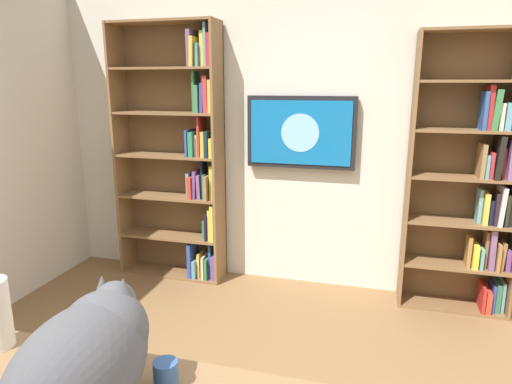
{
  "coord_description": "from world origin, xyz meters",
  "views": [
    {
      "loc": [
        -0.55,
        1.49,
        1.73
      ],
      "look_at": [
        0.12,
        -1.0,
        1.1
      ],
      "focal_mm": 31.34,
      "sensor_mm": 36.0,
      "label": 1
    }
  ],
  "objects_px": {
    "coffee_mug": "(166,375)",
    "bookshelf_left": "(477,179)",
    "cat": "(88,357)",
    "bookshelf_right": "(182,158)",
    "wall_mounted_tv": "(301,132)"
  },
  "relations": [
    {
      "from": "wall_mounted_tv",
      "to": "coffee_mug",
      "type": "bearing_deg",
      "value": 89.94
    },
    {
      "from": "wall_mounted_tv",
      "to": "bookshelf_left",
      "type": "bearing_deg",
      "value": 176.31
    },
    {
      "from": "bookshelf_left",
      "to": "cat",
      "type": "distance_m",
      "value": 2.99
    },
    {
      "from": "bookshelf_right",
      "to": "wall_mounted_tv",
      "type": "height_order",
      "value": "bookshelf_right"
    },
    {
      "from": "wall_mounted_tv",
      "to": "cat",
      "type": "bearing_deg",
      "value": 86.5
    },
    {
      "from": "cat",
      "to": "bookshelf_left",
      "type": "bearing_deg",
      "value": -120.31
    },
    {
      "from": "wall_mounted_tv",
      "to": "cat",
      "type": "height_order",
      "value": "wall_mounted_tv"
    },
    {
      "from": "bookshelf_right",
      "to": "coffee_mug",
      "type": "height_order",
      "value": "bookshelf_right"
    },
    {
      "from": "wall_mounted_tv",
      "to": "cat",
      "type": "distance_m",
      "value": 2.7
    },
    {
      "from": "bookshelf_left",
      "to": "cat",
      "type": "relative_size",
      "value": 3.15
    },
    {
      "from": "wall_mounted_tv",
      "to": "bookshelf_right",
      "type": "bearing_deg",
      "value": 4.56
    },
    {
      "from": "bookshelf_left",
      "to": "coffee_mug",
      "type": "height_order",
      "value": "bookshelf_left"
    },
    {
      "from": "bookshelf_left",
      "to": "cat",
      "type": "xyz_separation_m",
      "value": [
        1.51,
        2.58,
        -0.08
      ]
    },
    {
      "from": "coffee_mug",
      "to": "bookshelf_left",
      "type": "bearing_deg",
      "value": -119.12
    },
    {
      "from": "bookshelf_right",
      "to": "wall_mounted_tv",
      "type": "distance_m",
      "value": 1.06
    }
  ]
}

